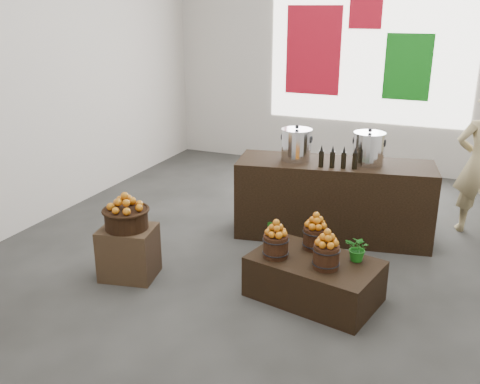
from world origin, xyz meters
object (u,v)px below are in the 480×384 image
at_px(display_table, 314,279).
at_px(counter, 333,200).
at_px(stock_pot_center, 369,149).
at_px(crate, 129,252).
at_px(stock_pot_left, 296,145).
at_px(wicker_basket, 126,219).

relative_size(display_table, counter, 0.52).
height_order(counter, stock_pot_center, stock_pot_center).
relative_size(crate, stock_pot_left, 1.53).
height_order(crate, display_table, crate).
height_order(display_table, counter, counter).
xyz_separation_m(display_table, stock_pot_center, (0.16, 1.55, 0.88)).
distance_m(crate, stock_pot_center, 2.83).
height_order(wicker_basket, stock_pot_left, stock_pot_left).
distance_m(crate, wicker_basket, 0.36).
xyz_separation_m(crate, stock_pot_center, (1.98, 1.85, 0.82)).
bearing_deg(stock_pot_center, display_table, -95.87).
bearing_deg(stock_pot_center, stock_pot_left, -169.49).
bearing_deg(display_table, counter, 109.58).
distance_m(crate, stock_pot_left, 2.23).
height_order(counter, stock_pot_left, stock_pot_left).
bearing_deg(display_table, wicker_basket, -158.21).
distance_m(stock_pot_left, stock_pot_center, 0.81).
xyz_separation_m(counter, stock_pot_left, (-0.45, -0.08, 0.63)).
bearing_deg(counter, display_table, -93.25).
distance_m(counter, stock_pot_center, 0.72).
bearing_deg(wicker_basket, crate, 0.00).
relative_size(wicker_basket, display_table, 0.37).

